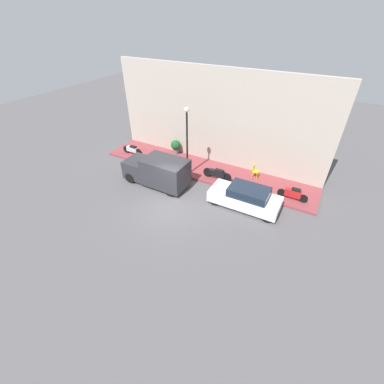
{
  "coord_description": "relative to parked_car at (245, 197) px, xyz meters",
  "views": [
    {
      "loc": [
        -10.28,
        -7.22,
        9.95
      ],
      "look_at": [
        1.13,
        -0.95,
        0.6
      ],
      "focal_mm": 24.0,
      "sensor_mm": 36.0,
      "label": 1
    }
  ],
  "objects": [
    {
      "name": "cafe_chair",
      "position": [
        3.3,
        0.47,
        0.04
      ],
      "size": [
        0.4,
        0.4,
        0.98
      ],
      "color": "yellow",
      "rests_on": "sidewalk"
    },
    {
      "name": "streetlamp",
      "position": [
        1.35,
        4.8,
        2.66
      ],
      "size": [
        0.34,
        0.34,
        4.86
      ],
      "color": "black",
      "rests_on": "sidewalk"
    },
    {
      "name": "ground_plane",
      "position": [
        -2.12,
        4.08,
        -0.67
      ],
      "size": [
        60.0,
        60.0,
        0.0
      ],
      "primitive_type": "plane",
      "color": "#514F51"
    },
    {
      "name": "potted_plant",
      "position": [
        3.73,
        7.25,
        0.17
      ],
      "size": [
        0.79,
        0.79,
        1.16
      ],
      "color": "slate",
      "rests_on": "sidewalk"
    },
    {
      "name": "scooter_silver",
      "position": [
        1.9,
        10.27,
        -0.1
      ],
      "size": [
        0.3,
        1.87,
        0.76
      ],
      "color": "#B7B7BF",
      "rests_on": "sidewalk"
    },
    {
      "name": "delivery_van",
      "position": [
        -0.48,
        6.13,
        0.34
      ],
      "size": [
        1.88,
        4.5,
        1.99
      ],
      "color": "#2D2D33",
      "rests_on": "ground_plane"
    },
    {
      "name": "building_facade",
      "position": [
        4.29,
        4.08,
        2.81
      ],
      "size": [
        0.3,
        16.21,
        6.96
      ],
      "color": "#B2A899",
      "rests_on": "ground_plane"
    },
    {
      "name": "sidewalk",
      "position": [
        2.62,
        4.08,
        -0.59
      ],
      "size": [
        3.03,
        16.21,
        0.15
      ],
      "color": "brown",
      "rests_on": "ground_plane"
    },
    {
      "name": "motorcycle_black",
      "position": [
        1.79,
        2.66,
        -0.08
      ],
      "size": [
        0.3,
        2.1,
        0.79
      ],
      "color": "black",
      "rests_on": "sidewalk"
    },
    {
      "name": "parked_car",
      "position": [
        0.0,
        0.0,
        0.0
      ],
      "size": [
        1.74,
        4.25,
        1.38
      ],
      "color": "silver",
      "rests_on": "ground_plane"
    },
    {
      "name": "motorcycle_red",
      "position": [
        1.93,
        -2.43,
        -0.09
      ],
      "size": [
        0.3,
        1.85,
        0.82
      ],
      "color": "#B21E1E",
      "rests_on": "sidewalk"
    }
  ]
}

